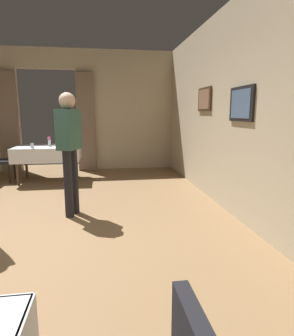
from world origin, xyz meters
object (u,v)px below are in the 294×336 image
Objects in this scene: flower_vase_mid at (49,141)px; glass_mid_d at (32,146)px; person_diner_standing_aside at (69,144)px; glass_mid_c at (72,143)px; plate_mid_b at (69,147)px; dining_table_mid at (48,151)px.

glass_mid_d is at bearing -134.43° from flower_vase_mid.
glass_mid_c is at bearing 95.07° from person_diner_standing_aside.
plate_mid_b is at bearing -30.21° from flower_vase_mid.
person_diner_standing_aside is at bearing -64.28° from glass_mid_d.
glass_mid_c is 0.06× the size of person_diner_standing_aside.
plate_mid_b is 0.33m from glass_mid_c.
glass_mid_c is 2.36m from person_diner_standing_aside.
flower_vase_mid is at bearing 106.34° from person_diner_standing_aside.
dining_table_mid is 0.57m from plate_mid_b.
person_diner_standing_aside reaches higher than flower_vase_mid.
plate_mid_b is at bearing 2.91° from glass_mid_d.
flower_vase_mid is at bearing -171.37° from glass_mid_c.
glass_mid_d is (-0.29, -0.29, -0.06)m from flower_vase_mid.
plate_mid_b reaches higher than dining_table_mid.
dining_table_mid is 2.43m from person_diner_standing_aside.
flower_vase_mid is 0.41m from glass_mid_d.
flower_vase_mid is 2.13× the size of glass_mid_c.
glass_mid_c reaches higher than dining_table_mid.
dining_table_mid is 13.13× the size of glass_mid_d.
glass_mid_c is at bearing 4.98° from dining_table_mid.
person_diner_standing_aside is at bearing -83.60° from plate_mid_b.
dining_table_mid is 7.44× the size of plate_mid_b.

